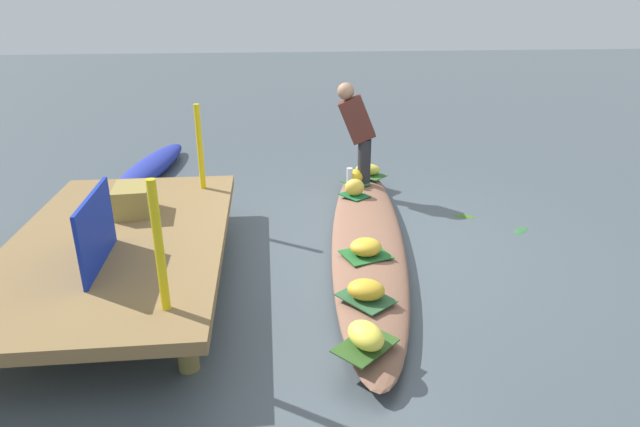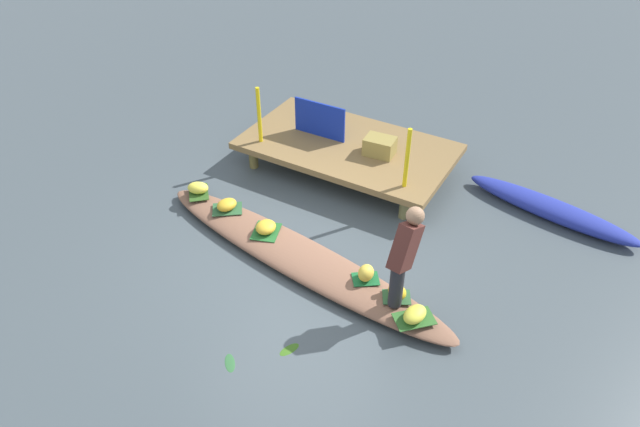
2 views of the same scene
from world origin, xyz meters
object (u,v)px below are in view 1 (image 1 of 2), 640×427
Objects in this scene: banana_bunch_0 at (366,247)px; water_bottle at (350,177)px; vendor_person at (357,127)px; market_banner at (96,230)px; banana_bunch_5 at (368,169)px; banana_bunch_4 at (356,176)px; vendor_boat at (367,238)px; banana_bunch_2 at (366,335)px; produce_crate at (133,200)px; moored_boat at (150,168)px; banana_bunch_3 at (355,187)px; banana_bunch_1 at (366,290)px.

water_bottle is (1.89, -0.14, 0.03)m from banana_bunch_0.
banana_bunch_0 is 1.26× the size of water_bottle.
vendor_person is 1.42× the size of market_banner.
vendor_person is (2.00, -0.24, 0.62)m from banana_bunch_0.
banana_bunch_5 is 0.37× the size of market_banner.
banana_bunch_4 is 0.19× the size of vendor_person.
water_bottle reaches higher than vendor_boat.
vendor_person is (3.34, -0.48, 0.61)m from banana_bunch_2.
banana_bunch_2 is at bearing -136.00° from produce_crate.
moored_boat is 3.04m from banana_bunch_5.
produce_crate is at bearing 112.08° from banana_bunch_3.
banana_bunch_3 reaches higher than banana_bunch_5.
moored_boat is at bearing 67.78° from vendor_person.
banana_bunch_5 is (3.61, -0.68, -0.01)m from banana_bunch_2.
vendor_boat is at bearing -10.98° from banana_bunch_1.
banana_bunch_1 is at bearing 174.13° from water_bottle.
banana_bunch_4 is at bearing -7.61° from banana_bunch_1.
vendor_person is 3.41m from market_banner.
banana_bunch_4 is at bearing -6.62° from banana_bunch_0.
moored_boat is 3.04m from vendor_person.
market_banner reaches higher than water_bottle.
banana_bunch_4 is at bearing -45.58° from market_banner.
vendor_boat is 1.34m from water_bottle.
market_banner is at bearing 81.31° from banana_bunch_1.
banana_bunch_5 is at bearing -2.02° from vendor_boat.
vendor_boat is 5.30× the size of market_banner.
banana_bunch_1 is 3.07m from banana_bunch_5.
banana_bunch_3 is at bearing 168.72° from vendor_person.
vendor_boat is 1.85× the size of moored_boat.
water_bottle is at bearing 7.65° from vendor_boat.
banana_bunch_1 is 0.91× the size of banana_bunch_5.
produce_crate reaches higher than moored_boat.
banana_bunch_0 is 1.35m from banana_bunch_2.
market_banner reaches higher than banana_bunch_1.
banana_bunch_1 is 0.33× the size of market_banner.
water_bottle is (-0.39, 0.30, 0.04)m from banana_bunch_5.
market_banner is (0.31, 2.01, 0.45)m from banana_bunch_1.
moored_boat is at bearing 31.41° from banana_bunch_1.
banana_bunch_0 is at bearing -10.21° from banana_bunch_1.
water_bottle is at bearing -6.71° from banana_bunch_2.
moored_boat is 2.03× the size of vendor_person.
produce_crate reaches higher than banana_bunch_1.
banana_bunch_2 is at bearing -116.35° from market_banner.
banana_bunch_0 is at bearing -10.29° from banana_bunch_2.
banana_bunch_2 is 2.72m from produce_crate.
water_bottle is at bearing -105.20° from moored_boat.
vendor_boat is 0.99m from banana_bunch_3.
vendor_boat is at bearing 175.55° from banana_bunch_4.
water_bottle reaches higher than banana_bunch_2.
vendor_person is at bearing -40.19° from water_bottle.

